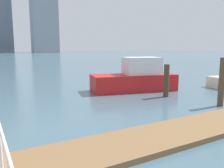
# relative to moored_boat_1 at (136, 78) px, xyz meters

# --- Properties ---
(ground_plane) EXTENTS (300.00, 300.00, 0.00)m
(ground_plane) POSITION_rel_moored_boat_1_xyz_m (-5.92, 5.50, -0.86)
(ground_plane) COLOR #476675
(floating_dock) EXTENTS (11.12, 2.00, 0.18)m
(floating_dock) POSITION_rel_moored_boat_1_xyz_m (-3.87, -7.51, -0.77)
(floating_dock) COLOR olive
(floating_dock) RESTS_ON ground_plane
(dock_piling_0) EXTENTS (0.30, 0.30, 2.47)m
(dock_piling_0) POSITION_rel_moored_boat_1_xyz_m (1.28, -5.67, 0.37)
(dock_piling_0) COLOR brown
(dock_piling_0) RESTS_ON ground_plane
(dock_piling_1) EXTENTS (0.32, 0.32, 1.97)m
(dock_piling_1) POSITION_rel_moored_boat_1_xyz_m (0.39, -2.63, 0.12)
(dock_piling_1) COLOR #473826
(dock_piling_1) RESTS_ON ground_plane
(moored_boat_1) EXTENTS (6.09, 3.36, 2.30)m
(moored_boat_1) POSITION_rel_moored_boat_1_xyz_m (0.00, 0.00, 0.00)
(moored_boat_1) COLOR red
(moored_boat_1) RESTS_ON ground_plane
(skyline_tower_4) EXTENTS (14.03, 11.82, 36.83)m
(skyline_tower_4) POSITION_rel_moored_boat_1_xyz_m (23.32, 118.30, 17.55)
(skyline_tower_4) COLOR #8C939E
(skyline_tower_4) RESTS_ON ground_plane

